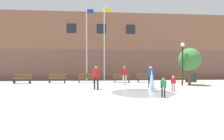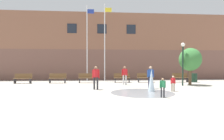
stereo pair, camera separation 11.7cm
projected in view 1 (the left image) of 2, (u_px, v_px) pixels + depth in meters
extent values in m
plane|color=#9E998E|center=(110.00, 108.00, 6.52)|extent=(100.00, 100.00, 0.00)
cube|color=brown|center=(101.00, 65.00, 23.74)|extent=(36.00, 6.00, 3.62)
cube|color=brown|center=(101.00, 35.00, 23.67)|extent=(36.00, 6.00, 4.42)
cube|color=#1E232D|center=(71.00, 28.00, 20.37)|extent=(1.10, 0.06, 1.10)
cube|color=#1E232D|center=(101.00, 29.00, 20.66)|extent=(1.10, 0.06, 1.10)
cube|color=#1E232D|center=(131.00, 29.00, 20.94)|extent=(1.10, 0.06, 1.10)
cylinder|color=gray|center=(143.00, 93.00, 10.47)|extent=(3.78, 3.78, 0.01)
cone|color=silver|center=(152.00, 80.00, 10.96)|extent=(0.43, 0.43, 1.41)
cube|color=#28282D|center=(14.00, 81.00, 16.11)|extent=(0.06, 0.40, 0.44)
cube|color=#28282D|center=(30.00, 81.00, 16.23)|extent=(0.06, 0.40, 0.44)
cube|color=brown|center=(22.00, 79.00, 16.17)|extent=(1.60, 0.44, 0.05)
cube|color=brown|center=(23.00, 76.00, 16.36)|extent=(1.60, 0.04, 0.42)
cube|color=#28282D|center=(50.00, 81.00, 16.50)|extent=(0.06, 0.40, 0.44)
cube|color=#28282D|center=(65.00, 81.00, 16.61)|extent=(0.06, 0.40, 0.44)
cube|color=brown|center=(57.00, 78.00, 16.55)|extent=(1.60, 0.44, 0.05)
cube|color=brown|center=(58.00, 76.00, 16.74)|extent=(1.60, 0.04, 0.42)
cube|color=#28282D|center=(79.00, 81.00, 16.82)|extent=(0.06, 0.40, 0.44)
cube|color=#28282D|center=(94.00, 80.00, 16.93)|extent=(0.06, 0.40, 0.44)
cube|color=brown|center=(86.00, 78.00, 16.87)|extent=(1.60, 0.44, 0.05)
cube|color=brown|center=(87.00, 75.00, 17.07)|extent=(1.60, 0.04, 0.42)
cube|color=#28282D|center=(115.00, 80.00, 17.12)|extent=(0.06, 0.40, 0.44)
cube|color=#28282D|center=(129.00, 80.00, 17.23)|extent=(0.06, 0.40, 0.44)
cube|color=brown|center=(122.00, 78.00, 17.17)|extent=(1.60, 0.44, 0.05)
cube|color=brown|center=(122.00, 75.00, 17.37)|extent=(1.60, 0.04, 0.42)
cube|color=#28282D|center=(138.00, 80.00, 17.25)|extent=(0.06, 0.40, 0.44)
cube|color=#28282D|center=(152.00, 80.00, 17.37)|extent=(0.06, 0.40, 0.44)
cube|color=brown|center=(145.00, 78.00, 17.31)|extent=(1.60, 0.44, 0.05)
cube|color=brown|center=(145.00, 75.00, 17.50)|extent=(1.60, 0.04, 0.42)
cube|color=#28282D|center=(173.00, 80.00, 17.62)|extent=(0.06, 0.40, 0.44)
cube|color=#28282D|center=(187.00, 80.00, 17.73)|extent=(0.06, 0.40, 0.44)
cube|color=brown|center=(180.00, 78.00, 17.67)|extent=(1.60, 0.44, 0.05)
cube|color=brown|center=(179.00, 75.00, 17.87)|extent=(1.60, 0.04, 0.42)
cylinder|color=#28282D|center=(162.00, 92.00, 8.79)|extent=(0.07, 0.07, 0.52)
cylinder|color=#28282D|center=(165.00, 92.00, 8.80)|extent=(0.07, 0.07, 0.52)
cube|color=#237547|center=(163.00, 84.00, 8.79)|extent=(0.23, 0.24, 0.33)
sphere|color=#997051|center=(163.00, 79.00, 8.79)|extent=(0.13, 0.13, 0.13)
cylinder|color=#237547|center=(161.00, 85.00, 8.78)|extent=(0.05, 0.05, 0.34)
cylinder|color=#237547|center=(166.00, 85.00, 8.80)|extent=(0.05, 0.05, 0.34)
cylinder|color=#89755B|center=(172.00, 87.00, 10.97)|extent=(0.07, 0.07, 0.52)
cylinder|color=#89755B|center=(174.00, 87.00, 10.98)|extent=(0.07, 0.07, 0.52)
cube|color=red|center=(173.00, 80.00, 10.97)|extent=(0.14, 0.22, 0.33)
sphere|color=beige|center=(173.00, 77.00, 10.96)|extent=(0.13, 0.13, 0.13)
cylinder|color=red|center=(171.00, 81.00, 10.96)|extent=(0.05, 0.05, 0.34)
cylinder|color=red|center=(175.00, 81.00, 10.98)|extent=(0.05, 0.05, 0.34)
cylinder|color=#28282D|center=(94.00, 83.00, 11.87)|extent=(0.12, 0.12, 0.84)
cylinder|color=#28282D|center=(98.00, 83.00, 11.89)|extent=(0.12, 0.12, 0.84)
cube|color=red|center=(96.00, 73.00, 11.86)|extent=(0.39, 0.36, 0.54)
sphere|color=#997051|center=(96.00, 68.00, 11.86)|extent=(0.21, 0.21, 0.21)
cylinder|color=red|center=(93.00, 74.00, 11.85)|extent=(0.08, 0.08, 0.55)
cylinder|color=red|center=(99.00, 74.00, 11.88)|extent=(0.08, 0.08, 0.55)
cylinder|color=silver|center=(123.00, 80.00, 14.99)|extent=(0.12, 0.12, 0.84)
cylinder|color=silver|center=(126.00, 80.00, 15.00)|extent=(0.12, 0.12, 0.84)
cube|color=red|center=(125.00, 72.00, 14.98)|extent=(0.36, 0.23, 0.54)
sphere|color=#997051|center=(125.00, 68.00, 14.98)|extent=(0.21, 0.21, 0.21)
cylinder|color=red|center=(122.00, 73.00, 14.97)|extent=(0.08, 0.08, 0.55)
cylinder|color=red|center=(127.00, 73.00, 15.00)|extent=(0.08, 0.08, 0.55)
cylinder|color=#1E233D|center=(149.00, 82.00, 12.67)|extent=(0.12, 0.12, 0.84)
cylinder|color=#1E233D|center=(152.00, 82.00, 12.69)|extent=(0.12, 0.12, 0.84)
cube|color=#284C9E|center=(151.00, 73.00, 12.66)|extent=(0.38, 0.28, 0.54)
sphere|color=tan|center=(151.00, 68.00, 12.66)|extent=(0.21, 0.21, 0.21)
cylinder|color=#284C9E|center=(148.00, 74.00, 12.65)|extent=(0.08, 0.08, 0.55)
cylinder|color=#284C9E|center=(153.00, 74.00, 12.68)|extent=(0.08, 0.08, 0.55)
cylinder|color=silver|center=(87.00, 43.00, 18.60)|extent=(0.10, 0.10, 8.09)
cube|color=#233893|center=(90.00, 11.00, 18.57)|extent=(0.70, 0.02, 0.45)
cylinder|color=silver|center=(104.00, 43.00, 18.75)|extent=(0.10, 0.10, 8.29)
cube|color=yellow|center=(108.00, 10.00, 18.72)|extent=(0.70, 0.02, 0.45)
cylinder|color=#192D23|center=(182.00, 66.00, 14.36)|extent=(0.12, 0.12, 3.20)
sphere|color=white|center=(183.00, 45.00, 14.33)|extent=(0.32, 0.32, 0.32)
cylinder|color=#193323|center=(194.00, 78.00, 17.63)|extent=(0.56, 0.56, 0.90)
cylinder|color=brown|center=(190.00, 78.00, 14.98)|extent=(0.25, 0.25, 1.21)
ellipsoid|color=#387538|center=(190.00, 59.00, 14.95)|extent=(1.84, 1.84, 1.95)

